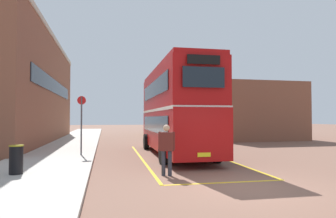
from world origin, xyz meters
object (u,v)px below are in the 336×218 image
(bus_stop_sign, at_px, (81,120))
(double_decker_bus, at_px, (175,109))
(pedestrian_boarding, at_px, (167,146))
(single_deck_bus, at_px, (165,121))
(litter_bin, at_px, (16,159))

(bus_stop_sign, bearing_deg, double_decker_bus, 0.33)
(double_decker_bus, xyz_separation_m, bus_stop_sign, (-4.99, -0.03, -0.57))
(double_decker_bus, xyz_separation_m, pedestrian_boarding, (-1.68, -5.66, -1.46))
(single_deck_bus, height_order, pedestrian_boarding, single_deck_bus)
(single_deck_bus, distance_m, bus_stop_sign, 20.88)
(single_deck_bus, relative_size, pedestrian_boarding, 5.62)
(double_decker_bus, distance_m, bus_stop_sign, 5.03)
(litter_bin, relative_size, bus_stop_sign, 0.32)
(litter_bin, bearing_deg, double_decker_bus, 36.70)
(pedestrian_boarding, relative_size, litter_bin, 1.84)
(litter_bin, bearing_deg, single_deck_bus, 67.19)
(pedestrian_boarding, xyz_separation_m, litter_bin, (-5.05, 0.64, -0.42))
(double_decker_bus, relative_size, bus_stop_sign, 3.42)
(double_decker_bus, height_order, single_deck_bus, double_decker_bus)
(double_decker_bus, bearing_deg, litter_bin, -143.30)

